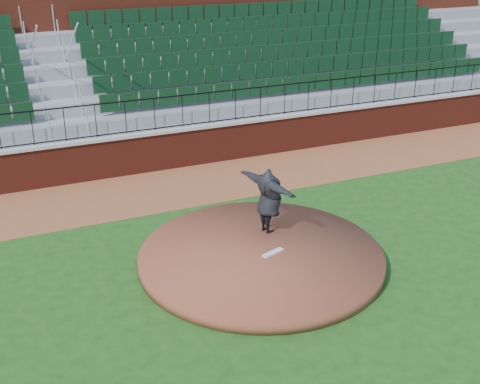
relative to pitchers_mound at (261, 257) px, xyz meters
name	(u,v)px	position (x,y,z in m)	size (l,w,h in m)	color
ground	(267,270)	(-0.04, -0.38, -0.12)	(90.00, 90.00, 0.00)	#1A4614
warning_track	(188,185)	(-0.04, 5.02, -0.12)	(34.00, 3.20, 0.01)	brown
field_wall	(170,150)	(-0.04, 6.62, 0.47)	(34.00, 0.35, 1.20)	maroon
wall_cap	(169,130)	(-0.04, 6.62, 1.12)	(34.00, 0.45, 0.10)	#B7B7B7
wall_railing	(169,113)	(-0.04, 6.62, 1.67)	(34.00, 0.05, 1.00)	black
seating_stands	(144,79)	(-0.04, 9.34, 2.18)	(34.00, 5.10, 4.60)	gray
concourse_wall	(124,52)	(-0.04, 12.14, 2.62)	(34.00, 0.50, 5.50)	maroon
pitchers_mound	(261,257)	(0.00, 0.00, 0.00)	(5.57, 5.57, 0.25)	brown
pitching_rubber	(273,253)	(0.22, -0.17, 0.14)	(0.57, 0.14, 0.04)	silver
pitcher	(269,200)	(0.61, 0.89, 0.94)	(2.00, 0.54, 1.63)	black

